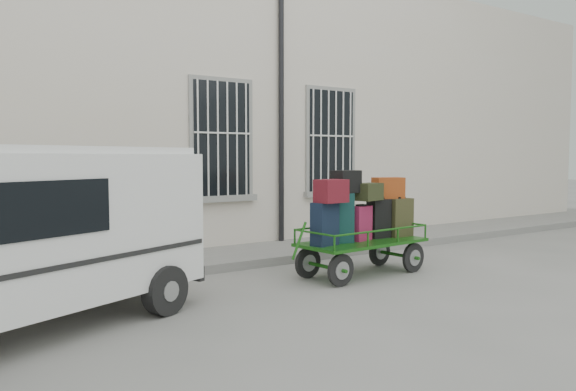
# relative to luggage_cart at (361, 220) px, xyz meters

# --- Properties ---
(ground) EXTENTS (80.00, 80.00, 0.00)m
(ground) POSITION_rel_luggage_cart_xyz_m (-0.53, 0.04, -0.89)
(ground) COLOR slate
(ground) RESTS_ON ground
(building) EXTENTS (24.00, 5.15, 6.00)m
(building) POSITION_rel_luggage_cart_xyz_m (-0.52, 5.54, 2.11)
(building) COLOR beige
(building) RESTS_ON ground
(sidewalk) EXTENTS (24.00, 1.70, 0.15)m
(sidewalk) POSITION_rel_luggage_cart_xyz_m (-0.53, 2.24, -0.82)
(sidewalk) COLOR slate
(sidewalk) RESTS_ON ground
(luggage_cart) EXTENTS (2.56, 1.14, 1.69)m
(luggage_cart) POSITION_rel_luggage_cart_xyz_m (0.00, 0.00, 0.00)
(luggage_cart) COLOR black
(luggage_cart) RESTS_ON ground
(van) EXTENTS (4.31, 3.09, 2.02)m
(van) POSITION_rel_luggage_cart_xyz_m (-4.99, -0.16, 0.27)
(van) COLOR white
(van) RESTS_ON ground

